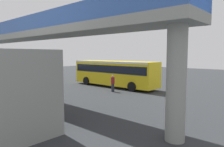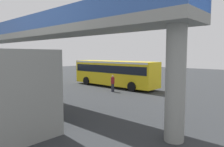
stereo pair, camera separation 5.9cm
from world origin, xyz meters
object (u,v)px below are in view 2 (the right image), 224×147
object	(u,v)px
city_bus	(114,71)
parked_van	(31,75)
bicycle_orange	(51,78)
bicycle_blue	(41,78)
traffic_sign	(131,69)
bicycle_black	(46,79)
pedestrian	(113,83)

from	to	relation	value
city_bus	parked_van	xyz separation A→B (m)	(10.02, 5.67, -0.70)
city_bus	bicycle_orange	size ratio (longest dim) A/B	6.52
city_bus	parked_van	size ratio (longest dim) A/B	2.40
bicycle_blue	traffic_sign	distance (m)	13.94
bicycle_black	pedestrian	distance (m)	12.45
bicycle_orange	pedestrian	xyz separation A→B (m)	(-13.31, 0.75, 0.51)
parked_van	bicycle_blue	world-z (taller)	parked_van
bicycle_blue	pedestrian	bearing A→B (deg)	-179.21
traffic_sign	bicycle_orange	bearing A→B (deg)	32.80
parked_van	bicycle_orange	bearing A→B (deg)	-74.07
city_bus	traffic_sign	distance (m)	4.70
city_bus	bicycle_black	world-z (taller)	city_bus
city_bus	bicycle_black	size ratio (longest dim) A/B	6.52
parked_van	bicycle_orange	world-z (taller)	parked_van
city_bus	parked_van	distance (m)	11.54
city_bus	pedestrian	xyz separation A→B (m)	(-2.23, 2.73, -1.00)
pedestrian	bicycle_blue	bearing A→B (deg)	0.79
bicycle_black	pedestrian	world-z (taller)	pedestrian
city_bus	bicycle_blue	size ratio (longest dim) A/B	6.52
bicycle_black	traffic_sign	bearing A→B (deg)	-139.64
bicycle_orange	parked_van	bearing A→B (deg)	105.93
bicycle_blue	traffic_sign	size ratio (longest dim) A/B	0.63
parked_van	bicycle_blue	xyz separation A→B (m)	(2.42, -2.74, -0.81)
bicycle_orange	traffic_sign	world-z (taller)	traffic_sign
pedestrian	traffic_sign	world-z (taller)	traffic_sign
city_bus	parked_van	world-z (taller)	city_bus
bicycle_black	pedestrian	bearing A→B (deg)	-177.22
city_bus	parked_van	bearing A→B (deg)	29.52
city_bus	traffic_sign	size ratio (longest dim) A/B	4.12
bicycle_blue	bicycle_black	distance (m)	2.28
bicycle_black	bicycle_orange	bearing A→B (deg)	-56.77
parked_van	bicycle_blue	bearing A→B (deg)	-48.58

